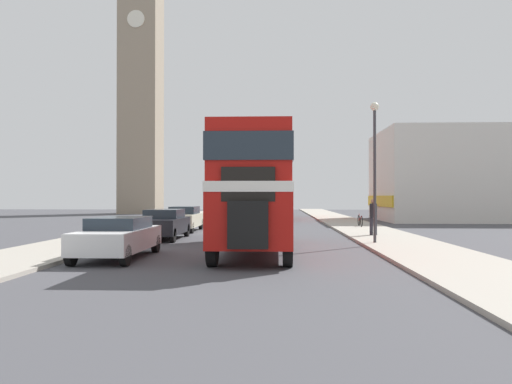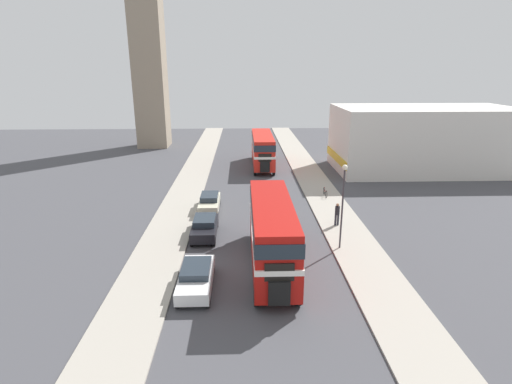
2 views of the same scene
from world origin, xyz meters
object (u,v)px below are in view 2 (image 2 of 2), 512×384
pedestrian_walking (337,213)px  bus_distant (263,147)px  street_lamp (343,195)px  double_decker_bus (272,229)px  church_tower (145,2)px  car_parked_near (196,277)px  bicycle_on_pavement (325,192)px  car_parked_mid (205,227)px  car_parked_far (210,202)px

pedestrian_walking → bus_distant: bearing=103.4°
street_lamp → double_decker_bus: bearing=-154.2°
pedestrian_walking → church_tower: bearing=121.7°
church_tower → car_parked_near: bearing=-75.5°
street_lamp → bus_distant: bearing=99.5°
church_tower → bicycle_on_pavement: bearing=-51.1°
street_lamp → bicycle_on_pavement: bearing=83.6°
car_parked_near → street_lamp: street_lamp is taller
double_decker_bus → car_parked_near: (-4.43, -2.42, -1.81)m
car_parked_near → pedestrian_walking: (10.02, 8.86, 0.42)m
car_parked_mid → car_parked_far: car_parked_far is taller
car_parked_mid → church_tower: bearing=107.1°
car_parked_mid → bicycle_on_pavement: (10.76, 8.90, -0.26)m
bus_distant → church_tower: church_tower is taller
bicycle_on_pavement → street_lamp: 12.07m
car_parked_mid → bicycle_on_pavement: car_parked_mid is taller
bus_distant → pedestrian_walking: size_ratio=6.12×
car_parked_near → bicycle_on_pavement: car_parked_near is taller
bicycle_on_pavement → street_lamp: (-1.30, -11.49, 3.47)m
double_decker_bus → pedestrian_walking: 8.64m
car_parked_far → street_lamp: street_lamp is taller
car_parked_far → church_tower: size_ratio=0.11×
bicycle_on_pavement → street_lamp: size_ratio=0.30×
street_lamp → pedestrian_walking: bearing=80.0°
bus_distant → car_parked_near: size_ratio=2.42×
car_parked_near → car_parked_mid: car_parked_mid is taller
car_parked_far → street_lamp: (9.53, -8.11, 3.20)m
bus_distant → bicycle_on_pavement: bearing=-67.3°
double_decker_bus → street_lamp: 5.59m
bus_distant → bicycle_on_pavement: bus_distant is taller
bicycle_on_pavement → church_tower: church_tower is taller
bus_distant → bicycle_on_pavement: 14.13m
car_parked_mid → car_parked_far: (-0.07, 5.52, 0.01)m
car_parked_near → street_lamp: 10.94m
double_decker_bus → car_parked_far: bearing=114.0°
car_parked_far → church_tower: bearing=109.8°
car_parked_near → car_parked_mid: size_ratio=1.06×
car_parked_mid → street_lamp: size_ratio=0.73×
bicycle_on_pavement → car_parked_near: bearing=-123.1°
double_decker_bus → church_tower: 47.45m
double_decker_bus → car_parked_far: 11.59m
double_decker_bus → pedestrian_walking: double_decker_bus is taller
double_decker_bus → street_lamp: bearing=25.8°
bus_distant → car_parked_near: 29.68m
car_parked_far → pedestrian_walking: size_ratio=2.40×
bicycle_on_pavement → church_tower: size_ratio=0.04×
double_decker_bus → bicycle_on_pavement: double_decker_bus is taller
double_decker_bus → bicycle_on_pavement: bearing=66.0°
car_parked_mid → pedestrian_walking: (10.18, 1.51, 0.39)m
double_decker_bus → bus_distant: (0.77, 26.76, -0.12)m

